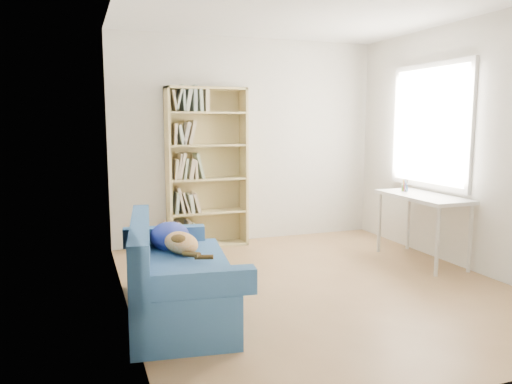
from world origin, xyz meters
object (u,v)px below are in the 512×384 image
Objects in this scene: sofa at (175,276)px; desk at (423,202)px; bookshelf at (207,174)px; pen_cup at (405,187)px.

sofa is 1.51× the size of desk.
sofa is at bearing -111.30° from bookshelf.
desk is at bearing -35.72° from bookshelf.
bookshelf reaches higher than desk.
bookshelf is at bearing 144.28° from desk.
pen_cup is (2.84, 0.86, 0.50)m from sofa.
sofa reaches higher than desk.
pen_cup is at bearing 93.52° from desk.
sofa is at bearing -163.09° from pen_cup.
bookshelf reaches higher than pen_cup.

